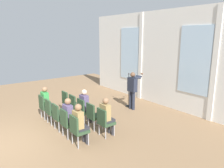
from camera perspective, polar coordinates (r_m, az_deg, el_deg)
ground_plane at (r=7.32m, az=-26.53°, el=-14.39°), size 17.33×17.33×0.00m
rear_partition at (r=10.09m, az=12.27°, el=6.69°), size 9.44×0.14×4.28m
speaker at (r=9.28m, az=5.51°, el=-1.05°), size 0.52×0.69×1.65m
mic_stand at (r=9.77m, az=4.40°, el=-4.10°), size 0.28×0.28×1.55m
chair_r0_c0 at (r=9.06m, az=-11.82°, el=-4.42°), size 0.46×0.44×0.94m
chair_r0_c1 at (r=8.49m, az=-9.85°, el=-5.51°), size 0.46×0.44×0.94m
chair_r0_c2 at (r=7.94m, az=-7.61°, el=-6.75°), size 0.46×0.44×0.94m
audience_r0_c2 at (r=7.92m, az=-7.12°, el=-5.41°), size 0.36×0.39×1.28m
chair_r0_c3 at (r=7.41m, az=-5.02°, el=-8.16°), size 0.46×0.44×0.94m
chair_r0_c4 at (r=6.90m, az=-2.01°, el=-9.76°), size 0.46×0.44×0.94m
audience_r0_c4 at (r=6.87m, az=-1.45°, el=-8.20°), size 0.36×0.39×1.29m
chair_r1_c0 at (r=8.71m, az=-17.58°, el=-5.47°), size 0.46×0.44×0.94m
audience_r1_c0 at (r=8.68m, az=-17.14°, el=-4.29°), size 0.36×0.39×1.27m
chair_r1_c1 at (r=8.12m, az=-15.95°, el=-6.71°), size 0.46×0.44×0.94m
chair_r1_c2 at (r=7.54m, az=-14.06°, el=-8.13°), size 0.46×0.44×0.94m
chair_r1_c3 at (r=6.98m, az=-11.84°, el=-9.77°), size 0.46×0.44×0.94m
audience_r1_c3 at (r=6.94m, az=-11.29°, el=-8.23°), size 0.36×0.39×1.29m
chair_r1_c4 at (r=6.43m, az=-9.21°, el=-11.68°), size 0.46×0.44×0.94m
audience_r1_c4 at (r=6.40m, az=-8.60°, el=-10.05°), size 0.36×0.39×1.28m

